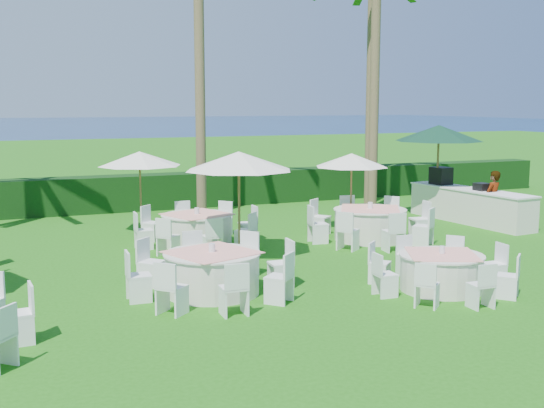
{
  "coord_description": "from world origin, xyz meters",
  "views": [
    {
      "loc": [
        -4.44,
        -11.22,
        3.65
      ],
      "look_at": [
        1.61,
        3.37,
        1.3
      ],
      "focal_mm": 45.0,
      "sensor_mm": 36.0,
      "label": 1
    }
  ],
  "objects_px": {
    "banquet_table_c": "(441,271)",
    "umbrella_d": "(352,160)",
    "banquet_table_b": "(212,272)",
    "umbrella_b": "(239,161)",
    "buffet_table": "(469,204)",
    "staff_person": "(493,199)",
    "banquet_table_e": "(197,229)",
    "banquet_table_f": "(370,223)",
    "umbrella_green": "(439,133)",
    "umbrella_c": "(140,159)"
  },
  "relations": [
    {
      "from": "banquet_table_c",
      "to": "umbrella_d",
      "type": "height_order",
      "value": "umbrella_d"
    },
    {
      "from": "banquet_table_b",
      "to": "umbrella_b",
      "type": "xyz_separation_m",
      "value": [
        1.49,
        2.6,
        1.88
      ]
    },
    {
      "from": "buffet_table",
      "to": "staff_person",
      "type": "distance_m",
      "value": 0.91
    },
    {
      "from": "banquet_table_c",
      "to": "staff_person",
      "type": "relative_size",
      "value": 1.74
    },
    {
      "from": "umbrella_b",
      "to": "buffet_table",
      "type": "bearing_deg",
      "value": 13.64
    },
    {
      "from": "banquet_table_e",
      "to": "umbrella_b",
      "type": "relative_size",
      "value": 1.26
    },
    {
      "from": "banquet_table_b",
      "to": "staff_person",
      "type": "bearing_deg",
      "value": 20.71
    },
    {
      "from": "banquet_table_f",
      "to": "umbrella_b",
      "type": "relative_size",
      "value": 1.34
    },
    {
      "from": "banquet_table_c",
      "to": "umbrella_b",
      "type": "xyz_separation_m",
      "value": [
        -2.74,
        4.08,
        1.93
      ]
    },
    {
      "from": "banquet_table_b",
      "to": "staff_person",
      "type": "height_order",
      "value": "staff_person"
    },
    {
      "from": "banquet_table_e",
      "to": "umbrella_d",
      "type": "relative_size",
      "value": 1.44
    },
    {
      "from": "banquet_table_e",
      "to": "banquet_table_f",
      "type": "height_order",
      "value": "banquet_table_f"
    },
    {
      "from": "umbrella_green",
      "to": "banquet_table_b",
      "type": "bearing_deg",
      "value": -148.34
    },
    {
      "from": "banquet_table_c",
      "to": "umbrella_d",
      "type": "distance_m",
      "value": 6.6
    },
    {
      "from": "umbrella_b",
      "to": "umbrella_d",
      "type": "relative_size",
      "value": 1.15
    },
    {
      "from": "umbrella_green",
      "to": "buffet_table",
      "type": "xyz_separation_m",
      "value": [
        0.34,
        -1.19,
        -2.14
      ]
    },
    {
      "from": "banquet_table_b",
      "to": "banquet_table_e",
      "type": "height_order",
      "value": "banquet_table_b"
    },
    {
      "from": "banquet_table_b",
      "to": "banquet_table_e",
      "type": "relative_size",
      "value": 1.02
    },
    {
      "from": "banquet_table_e",
      "to": "staff_person",
      "type": "distance_m",
      "value": 8.91
    },
    {
      "from": "banquet_table_c",
      "to": "buffet_table",
      "type": "xyz_separation_m",
      "value": [
        5.49,
        6.08,
        0.18
      ]
    },
    {
      "from": "banquet_table_e",
      "to": "staff_person",
      "type": "bearing_deg",
      "value": -5.17
    },
    {
      "from": "umbrella_b",
      "to": "umbrella_c",
      "type": "height_order",
      "value": "umbrella_b"
    },
    {
      "from": "banquet_table_e",
      "to": "banquet_table_c",
      "type": "bearing_deg",
      "value": -62.01
    },
    {
      "from": "banquet_table_f",
      "to": "umbrella_c",
      "type": "height_order",
      "value": "umbrella_c"
    },
    {
      "from": "umbrella_c",
      "to": "umbrella_green",
      "type": "xyz_separation_m",
      "value": [
        9.37,
        -0.85,
        0.58
      ]
    },
    {
      "from": "umbrella_b",
      "to": "staff_person",
      "type": "relative_size",
      "value": 1.53
    },
    {
      "from": "umbrella_green",
      "to": "banquet_table_c",
      "type": "bearing_deg",
      "value": -125.33
    },
    {
      "from": "banquet_table_c",
      "to": "banquet_table_f",
      "type": "relative_size",
      "value": 0.85
    },
    {
      "from": "umbrella_c",
      "to": "staff_person",
      "type": "distance_m",
      "value": 10.37
    },
    {
      "from": "banquet_table_e",
      "to": "umbrella_d",
      "type": "distance_m",
      "value": 4.91
    },
    {
      "from": "banquet_table_b",
      "to": "banquet_table_f",
      "type": "distance_m",
      "value": 6.45
    },
    {
      "from": "buffet_table",
      "to": "umbrella_b",
      "type": "bearing_deg",
      "value": -166.36
    },
    {
      "from": "banquet_table_c",
      "to": "umbrella_c",
      "type": "bearing_deg",
      "value": 117.48
    },
    {
      "from": "banquet_table_f",
      "to": "umbrella_green",
      "type": "xyz_separation_m",
      "value": [
        3.89,
        2.4,
        2.25
      ]
    },
    {
      "from": "umbrella_green",
      "to": "umbrella_b",
      "type": "bearing_deg",
      "value": -158.01
    },
    {
      "from": "buffet_table",
      "to": "staff_person",
      "type": "bearing_deg",
      "value": -78.84
    },
    {
      "from": "banquet_table_f",
      "to": "buffet_table",
      "type": "xyz_separation_m",
      "value": [
        4.23,
        1.21,
        0.11
      ]
    },
    {
      "from": "banquet_table_c",
      "to": "banquet_table_e",
      "type": "bearing_deg",
      "value": 117.99
    },
    {
      "from": "umbrella_c",
      "to": "buffet_table",
      "type": "height_order",
      "value": "umbrella_c"
    },
    {
      "from": "banquet_table_e",
      "to": "umbrella_b",
      "type": "height_order",
      "value": "umbrella_b"
    },
    {
      "from": "banquet_table_c",
      "to": "umbrella_b",
      "type": "distance_m",
      "value": 5.28
    },
    {
      "from": "umbrella_d",
      "to": "banquet_table_c",
      "type": "bearing_deg",
      "value": -102.96
    },
    {
      "from": "umbrella_d",
      "to": "umbrella_green",
      "type": "relative_size",
      "value": 0.75
    },
    {
      "from": "umbrella_b",
      "to": "umbrella_c",
      "type": "bearing_deg",
      "value": 110.15
    },
    {
      "from": "banquet_table_e",
      "to": "buffet_table",
      "type": "relative_size",
      "value": 0.7
    },
    {
      "from": "banquet_table_b",
      "to": "umbrella_d",
      "type": "xyz_separation_m",
      "value": [
        5.66,
        4.74,
        1.6
      ]
    },
    {
      "from": "banquet_table_c",
      "to": "umbrella_b",
      "type": "height_order",
      "value": "umbrella_b"
    },
    {
      "from": "umbrella_b",
      "to": "buffet_table",
      "type": "distance_m",
      "value": 8.65
    },
    {
      "from": "banquet_table_c",
      "to": "banquet_table_f",
      "type": "distance_m",
      "value": 5.02
    },
    {
      "from": "banquet_table_b",
      "to": "umbrella_green",
      "type": "height_order",
      "value": "umbrella_green"
    }
  ]
}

